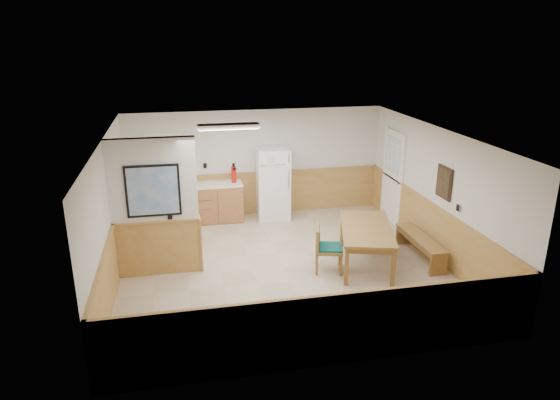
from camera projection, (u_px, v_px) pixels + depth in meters
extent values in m
plane|color=#C4A88C|center=(283.00, 266.00, 9.36)|extent=(6.00, 6.00, 0.00)
cube|color=white|center=(283.00, 135.00, 8.56)|extent=(6.00, 6.00, 0.02)
cube|color=silver|center=(256.00, 163.00, 11.74)|extent=(6.00, 0.02, 2.50)
cube|color=silver|center=(436.00, 193.00, 9.54)|extent=(0.02, 6.00, 2.50)
cube|color=silver|center=(109.00, 215.00, 8.38)|extent=(0.02, 6.00, 2.50)
cube|color=tan|center=(257.00, 193.00, 11.97)|extent=(6.00, 0.04, 1.00)
cube|color=tan|center=(431.00, 229.00, 9.78)|extent=(0.04, 6.00, 1.00)
cube|color=tan|center=(115.00, 256.00, 8.62)|extent=(0.04, 6.00, 1.00)
cube|color=silver|center=(152.00, 181.00, 8.55)|extent=(1.50, 0.15, 1.50)
cube|color=tan|center=(158.00, 248.00, 8.95)|extent=(1.50, 0.17, 1.00)
cube|color=black|center=(153.00, 191.00, 8.51)|extent=(0.92, 0.03, 0.92)
cube|color=silver|center=(153.00, 191.00, 8.50)|extent=(0.84, 0.01, 0.84)
cube|color=#A8753B|center=(212.00, 203.00, 11.50)|extent=(1.40, 0.60, 0.86)
cube|color=#A8753B|center=(146.00, 208.00, 11.21)|extent=(0.06, 0.60, 0.86)
cube|color=#A8753B|center=(180.00, 205.00, 11.36)|extent=(0.06, 0.60, 0.86)
cube|color=#F4E7CD|center=(193.00, 186.00, 11.28)|extent=(2.20, 0.60, 0.04)
cube|color=#F4E7CD|center=(193.00, 179.00, 11.53)|extent=(2.20, 0.02, 0.10)
cube|color=white|center=(393.00, 178.00, 11.37)|extent=(0.05, 1.02, 2.15)
cube|color=white|center=(392.00, 178.00, 11.37)|extent=(0.04, 0.90, 2.05)
cube|color=silver|center=(393.00, 155.00, 11.20)|extent=(0.02, 0.76, 0.80)
cube|color=white|center=(164.00, 155.00, 11.22)|extent=(0.80, 0.03, 1.00)
cube|color=white|center=(164.00, 155.00, 11.21)|extent=(0.70, 0.01, 0.90)
cube|color=#311D13|center=(444.00, 182.00, 9.16)|extent=(0.03, 0.50, 0.60)
cube|color=black|center=(443.00, 183.00, 9.16)|extent=(0.01, 0.42, 0.52)
cube|color=white|center=(229.00, 126.00, 9.63)|extent=(1.20, 0.30, 0.08)
cube|color=white|center=(229.00, 128.00, 9.64)|extent=(1.15, 0.25, 0.01)
cube|color=white|center=(273.00, 183.00, 11.60)|extent=(0.77, 0.73, 1.67)
cube|color=silver|center=(289.00, 158.00, 11.10)|extent=(0.03, 0.02, 0.22)
cube|color=silver|center=(289.00, 180.00, 11.27)|extent=(0.03, 0.02, 0.39)
cube|color=olive|center=(367.00, 229.00, 9.22)|extent=(1.38, 2.01, 0.05)
cube|color=olive|center=(366.00, 232.00, 9.24)|extent=(1.26, 1.88, 0.10)
cube|color=olive|center=(347.00, 267.00, 8.56)|extent=(0.09, 0.09, 0.70)
cube|color=olive|center=(342.00, 230.00, 10.17)|extent=(0.09, 0.09, 0.70)
cube|color=olive|center=(393.00, 268.00, 8.51)|extent=(0.09, 0.09, 0.70)
cube|color=olive|center=(381.00, 231.00, 10.12)|extent=(0.09, 0.09, 0.70)
cube|color=olive|center=(421.00, 238.00, 9.56)|extent=(0.35, 1.56, 0.05)
cube|color=olive|center=(439.00, 265.00, 8.96)|extent=(0.32, 0.06, 0.40)
cube|color=olive|center=(403.00, 235.00, 10.30)|extent=(0.32, 0.06, 0.40)
cube|color=olive|center=(329.00, 249.00, 9.08)|extent=(0.60, 0.60, 0.06)
cube|color=#11564E|center=(329.00, 247.00, 9.07)|extent=(0.56, 0.56, 0.03)
cube|color=olive|center=(317.00, 237.00, 9.02)|extent=(0.18, 0.49, 0.40)
cube|color=#11564E|center=(305.00, 237.00, 9.03)|extent=(0.13, 0.42, 0.34)
cube|color=olive|center=(317.00, 265.00, 8.96)|extent=(0.05, 0.05, 0.39)
cube|color=olive|center=(317.00, 255.00, 9.37)|extent=(0.05, 0.05, 0.39)
cube|color=olive|center=(341.00, 266.00, 8.94)|extent=(0.05, 0.05, 0.39)
cube|color=olive|center=(340.00, 256.00, 9.35)|extent=(0.05, 0.05, 0.39)
cylinder|color=red|center=(234.00, 175.00, 11.38)|extent=(0.13, 0.13, 0.37)
cylinder|color=black|center=(234.00, 165.00, 11.31)|extent=(0.06, 0.06, 0.08)
cylinder|color=#198D2A|center=(163.00, 181.00, 11.08)|extent=(0.10, 0.10, 0.24)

